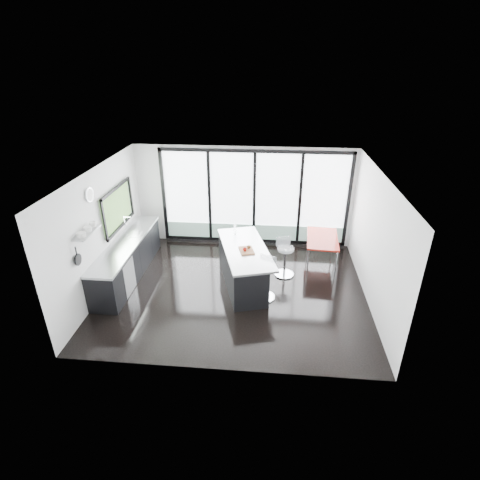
# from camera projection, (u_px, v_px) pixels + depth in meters

# --- Properties ---
(floor) EXTENTS (6.00, 5.00, 0.00)m
(floor) POSITION_uv_depth(u_px,v_px,m) (235.00, 289.00, 8.77)
(floor) COLOR black
(floor) RESTS_ON ground
(ceiling) EXTENTS (6.00, 5.00, 0.00)m
(ceiling) POSITION_uv_depth(u_px,v_px,m) (234.00, 173.00, 7.53)
(ceiling) COLOR white
(ceiling) RESTS_ON wall_back
(wall_back) EXTENTS (6.00, 0.09, 2.80)m
(wall_back) POSITION_uv_depth(u_px,v_px,m) (253.00, 202.00, 10.39)
(wall_back) COLOR silver
(wall_back) RESTS_ON ground
(wall_front) EXTENTS (6.00, 0.00, 2.80)m
(wall_front) POSITION_uv_depth(u_px,v_px,m) (218.00, 304.00, 5.92)
(wall_front) COLOR silver
(wall_front) RESTS_ON ground
(wall_left) EXTENTS (0.26, 5.00, 2.80)m
(wall_left) POSITION_uv_depth(u_px,v_px,m) (106.00, 219.00, 8.56)
(wall_left) COLOR silver
(wall_left) RESTS_ON ground
(wall_right) EXTENTS (0.00, 5.00, 2.80)m
(wall_right) POSITION_uv_depth(u_px,v_px,m) (375.00, 241.00, 7.91)
(wall_right) COLOR silver
(wall_right) RESTS_ON ground
(counter_cabinets) EXTENTS (0.69, 3.24, 1.36)m
(counter_cabinets) POSITION_uv_depth(u_px,v_px,m) (128.00, 259.00, 9.14)
(counter_cabinets) COLOR black
(counter_cabinets) RESTS_ON floor
(island) EXTENTS (1.57, 2.48, 1.22)m
(island) POSITION_uv_depth(u_px,v_px,m) (242.00, 265.00, 8.82)
(island) COLOR black
(island) RESTS_ON floor
(bar_stool_near) EXTENTS (0.63, 0.63, 0.78)m
(bar_stool_near) POSITION_uv_depth(u_px,v_px,m) (265.00, 283.00, 8.31)
(bar_stool_near) COLOR silver
(bar_stool_near) RESTS_ON floor
(bar_stool_far) EXTENTS (0.62, 0.62, 0.76)m
(bar_stool_far) POSITION_uv_depth(u_px,v_px,m) (285.00, 261.00, 9.19)
(bar_stool_far) COLOR silver
(bar_stool_far) RESTS_ON floor
(red_table) EXTENTS (0.87, 1.41, 0.73)m
(red_table) POSITION_uv_depth(u_px,v_px,m) (321.00, 250.00, 9.75)
(red_table) COLOR maroon
(red_table) RESTS_ON floor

